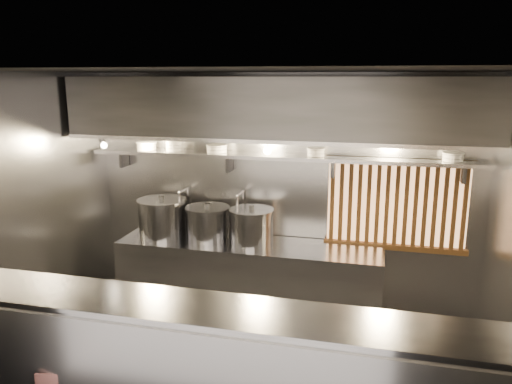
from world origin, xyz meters
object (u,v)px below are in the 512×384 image
at_px(heat_lamp, 102,140).
at_px(stock_pot_left, 208,223).
at_px(stock_pot_right, 252,227).
at_px(pendant_bulb, 268,151).
at_px(stock_pot_mid, 162,218).

xyz_separation_m(heat_lamp, stock_pot_left, (1.10, 0.32, -0.97)).
height_order(stock_pot_left, stock_pot_right, stock_pot_right).
relative_size(heat_lamp, stock_pot_right, 0.52).
distance_m(pendant_bulb, stock_pot_right, 0.87).
relative_size(pendant_bulb, stock_pot_mid, 0.28).
bearing_deg(heat_lamp, stock_pot_mid, 29.13).
bearing_deg(stock_pot_left, stock_pot_mid, -178.05).
height_order(stock_pot_left, stock_pot_mid, stock_pot_mid).
bearing_deg(stock_pot_right, heat_lamp, -170.59).
bearing_deg(stock_pot_left, stock_pot_right, -5.17).
distance_m(heat_lamp, stock_pot_mid, 1.12).
relative_size(pendant_bulb, stock_pot_left, 0.27).
relative_size(heat_lamp, stock_pot_left, 0.51).
bearing_deg(pendant_bulb, stock_pot_mid, -177.77).
xyz_separation_m(heat_lamp, stock_pot_mid, (0.54, 0.30, -0.94)).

